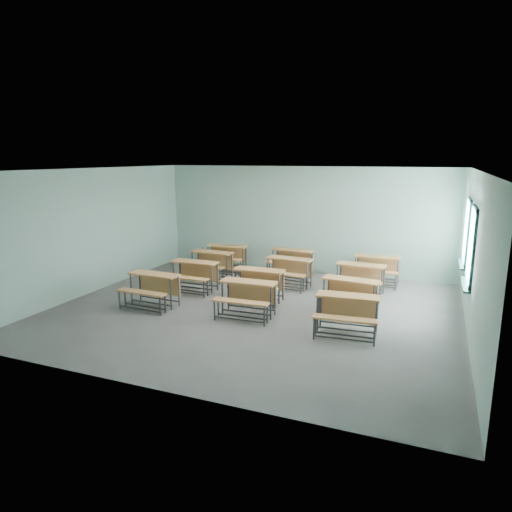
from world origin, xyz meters
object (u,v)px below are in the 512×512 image
(desk_unit_r0c2, at_px, (347,309))
(desk_unit_r3c0, at_px, (226,254))
(desk_unit_r0c1, at_px, (247,293))
(desk_unit_r2c0, at_px, (210,261))
(desk_unit_r0c0, at_px, (152,285))
(desk_unit_r1c1, at_px, (258,280))
(desk_unit_r3c1, at_px, (291,259))
(desk_unit_r3c2, at_px, (376,266))
(desk_unit_r2c2, at_px, (360,275))
(desk_unit_r1c2, at_px, (349,291))
(desk_unit_r2c1, at_px, (288,268))
(desk_unit_r1c0, at_px, (193,272))

(desk_unit_r0c2, distance_m, desk_unit_r3c0, 5.90)
(desk_unit_r0c1, bearing_deg, desk_unit_r2c0, 129.03)
(desk_unit_r0c0, xyz_separation_m, desk_unit_r1c1, (2.17, 1.31, 0.00))
(desk_unit_r0c1, relative_size, desk_unit_r3c1, 0.98)
(desk_unit_r3c2, bearing_deg, desk_unit_r2c2, -102.87)
(desk_unit_r1c2, bearing_deg, desk_unit_r2c2, 96.12)
(desk_unit_r1c1, bearing_deg, desk_unit_r2c1, 77.37)
(desk_unit_r0c0, relative_size, desk_unit_r0c1, 1.00)
(desk_unit_r1c1, height_order, desk_unit_r3c2, same)
(desk_unit_r1c0, distance_m, desk_unit_r2c1, 2.56)
(desk_unit_r1c1, height_order, desk_unit_r3c1, same)
(desk_unit_r1c2, bearing_deg, desk_unit_r1c0, -178.13)
(desk_unit_r1c1, bearing_deg, desk_unit_r0c1, -81.85)
(desk_unit_r0c1, relative_size, desk_unit_r3c0, 0.96)
(desk_unit_r3c0, relative_size, desk_unit_r3c2, 1.06)
(desk_unit_r2c2, bearing_deg, desk_unit_r2c0, -176.47)
(desk_unit_r0c2, bearing_deg, desk_unit_r0c0, 175.47)
(desk_unit_r0c0, relative_size, desk_unit_r3c0, 0.96)
(desk_unit_r0c2, bearing_deg, desk_unit_r1c0, 156.52)
(desk_unit_r0c0, xyz_separation_m, desk_unit_r0c2, (4.61, -0.02, 0.00))
(desk_unit_r0c2, height_order, desk_unit_r3c1, same)
(desk_unit_r1c1, xyz_separation_m, desk_unit_r2c1, (0.30, 1.49, 0.00))
(desk_unit_r2c0, bearing_deg, desk_unit_r0c0, -89.84)
(desk_unit_r2c0, relative_size, desk_unit_r2c1, 0.98)
(desk_unit_r0c2, distance_m, desk_unit_r1c0, 4.59)
(desk_unit_r0c0, distance_m, desk_unit_r1c2, 4.58)
(desk_unit_r0c0, xyz_separation_m, desk_unit_r3c1, (2.20, 3.94, 0.00))
(desk_unit_r0c2, relative_size, desk_unit_r1c2, 0.99)
(desk_unit_r0c0, distance_m, desk_unit_r2c2, 5.20)
(desk_unit_r0c2, relative_size, desk_unit_r2c0, 1.02)
(desk_unit_r1c0, distance_m, desk_unit_r3c2, 5.04)
(desk_unit_r2c2, height_order, desk_unit_r3c2, same)
(desk_unit_r3c2, bearing_deg, desk_unit_r1c2, -94.90)
(desk_unit_r0c1, bearing_deg, desk_unit_r2c1, 85.30)
(desk_unit_r2c0, xyz_separation_m, desk_unit_r3c1, (2.10, 1.16, 0.00))
(desk_unit_r0c0, bearing_deg, desk_unit_r1c0, 82.18)
(desk_unit_r1c1, distance_m, desk_unit_r3c1, 2.63)
(desk_unit_r3c0, bearing_deg, desk_unit_r3c2, -4.72)
(desk_unit_r2c0, bearing_deg, desk_unit_r3c1, 31.22)
(desk_unit_r2c0, bearing_deg, desk_unit_r1c2, -17.56)
(desk_unit_r3c1, height_order, desk_unit_r3c2, same)
(desk_unit_r1c1, relative_size, desk_unit_r2c0, 0.99)
(desk_unit_r2c2, relative_size, desk_unit_r3c0, 0.97)
(desk_unit_r0c1, distance_m, desk_unit_r3c1, 3.74)
(desk_unit_r0c0, bearing_deg, desk_unit_r2c2, 34.79)
(desk_unit_r2c2, bearing_deg, desk_unit_r0c0, -144.21)
(desk_unit_r1c1, height_order, desk_unit_r3c0, same)
(desk_unit_r3c0, relative_size, desk_unit_r3c1, 1.02)
(desk_unit_r1c1, xyz_separation_m, desk_unit_r2c2, (2.23, 1.48, 0.00))
(desk_unit_r1c1, distance_m, desk_unit_r2c1, 1.52)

